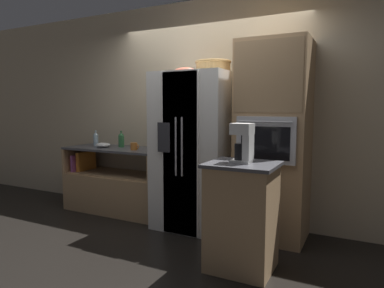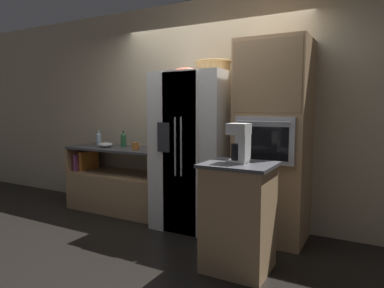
# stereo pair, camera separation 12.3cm
# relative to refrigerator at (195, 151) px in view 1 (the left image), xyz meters

# --- Properties ---
(ground_plane) EXTENTS (20.00, 20.00, 0.00)m
(ground_plane) POSITION_rel_refrigerator_xyz_m (0.01, -0.08, -0.93)
(ground_plane) COLOR black
(wall_back) EXTENTS (12.00, 0.06, 2.80)m
(wall_back) POSITION_rel_refrigerator_xyz_m (0.01, 0.41, 0.47)
(wall_back) COLOR beige
(wall_back) RESTS_ON ground_plane
(counter_left) EXTENTS (1.47, 0.62, 0.89)m
(counter_left) POSITION_rel_refrigerator_xyz_m (-1.25, 0.07, -0.61)
(counter_left) COLOR tan
(counter_left) RESTS_ON ground_plane
(refrigerator) EXTENTS (0.89, 0.79, 1.85)m
(refrigerator) POSITION_rel_refrigerator_xyz_m (0.00, 0.00, 0.00)
(refrigerator) COLOR white
(refrigerator) RESTS_ON ground_plane
(wall_oven) EXTENTS (0.74, 0.68, 2.15)m
(wall_oven) POSITION_rel_refrigerator_xyz_m (0.92, 0.07, 0.15)
(wall_oven) COLOR tan
(wall_oven) RESTS_ON ground_plane
(island_counter) EXTENTS (0.61, 0.54, 0.96)m
(island_counter) POSITION_rel_refrigerator_xyz_m (0.87, -0.81, -0.44)
(island_counter) COLOR tan
(island_counter) RESTS_ON ground_plane
(wicker_basket) EXTENTS (0.42, 0.42, 0.13)m
(wicker_basket) POSITION_rel_refrigerator_xyz_m (0.20, 0.07, 1.00)
(wicker_basket) COLOR tan
(wicker_basket) RESTS_ON refrigerator
(fruit_bowl) EXTENTS (0.25, 0.25, 0.07)m
(fruit_bowl) POSITION_rel_refrigerator_xyz_m (-0.14, 0.02, 0.96)
(fruit_bowl) COLOR #DB664C
(fruit_bowl) RESTS_ON refrigerator
(bottle_tall) EXTENTS (0.07, 0.07, 0.22)m
(bottle_tall) POSITION_rel_refrigerator_xyz_m (-1.67, 0.13, 0.06)
(bottle_tall) COLOR silver
(bottle_tall) RESTS_ON counter_left
(bottle_short) EXTENTS (0.08, 0.08, 0.23)m
(bottle_short) POSITION_rel_refrigerator_xyz_m (-1.24, 0.17, 0.07)
(bottle_short) COLOR #33723F
(bottle_short) RESTS_ON counter_left
(mug) EXTENTS (0.12, 0.09, 0.10)m
(mug) POSITION_rel_refrigerator_xyz_m (-0.87, -0.03, 0.01)
(mug) COLOR orange
(mug) RESTS_ON counter_left
(mixing_bowl) EXTENTS (0.20, 0.20, 0.07)m
(mixing_bowl) POSITION_rel_refrigerator_xyz_m (-1.44, 0.01, -0.00)
(mixing_bowl) COLOR white
(mixing_bowl) RESTS_ON counter_left
(coffee_maker) EXTENTS (0.17, 0.18, 0.35)m
(coffee_maker) POSITION_rel_refrigerator_xyz_m (0.87, -0.79, 0.23)
(coffee_maker) COLOR white
(coffee_maker) RESTS_ON island_counter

